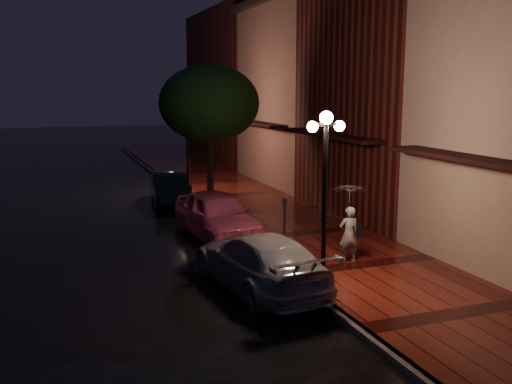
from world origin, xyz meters
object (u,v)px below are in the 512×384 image
object	(u,v)px
pink_car	(217,215)
parking_meter	(285,216)
navy_car	(169,188)
streetlamp_far	(187,140)
street_tree	(209,106)
silver_car	(259,261)
woman_with_umbrella	(350,211)
streetlamp_near	(325,189)

from	to	relation	value
pink_car	parking_meter	world-z (taller)	parking_meter
pink_car	navy_car	size ratio (longest dim) A/B	1.12
navy_car	pink_car	bearing A→B (deg)	-80.46
streetlamp_far	street_tree	xyz separation A→B (m)	(0.26, -3.01, 1.64)
street_tree	pink_car	xyz separation A→B (m)	(-1.21, -5.07, -3.45)
silver_car	streetlamp_far	bearing A→B (deg)	-102.06
streetlamp_far	navy_car	size ratio (longest dim) A/B	1.04
silver_car	woman_with_umbrella	distance (m)	3.23
streetlamp_far	parking_meter	distance (m)	10.21
pink_car	parking_meter	size ratio (longest dim) A/B	3.15
streetlamp_far	pink_car	distance (m)	8.33
pink_car	navy_car	xyz separation A→B (m)	(-0.31, 6.25, -0.10)
parking_meter	streetlamp_far	bearing A→B (deg)	117.66
silver_car	parking_meter	world-z (taller)	parking_meter
woman_with_umbrella	parking_meter	bearing A→B (deg)	-62.34
streetlamp_near	navy_car	world-z (taller)	streetlamp_near
silver_car	parking_meter	bearing A→B (deg)	-129.23
streetlamp_near	parking_meter	bearing A→B (deg)	80.62
street_tree	pink_car	bearing A→B (deg)	-103.41
street_tree	woman_with_umbrella	xyz separation A→B (m)	(1.39, -9.33, -2.63)
street_tree	woman_with_umbrella	distance (m)	9.80
street_tree	pink_car	distance (m)	6.25
streetlamp_far	silver_car	bearing A→B (deg)	-95.86
pink_car	silver_car	bearing A→B (deg)	-99.45
street_tree	woman_with_umbrella	world-z (taller)	street_tree
woman_with_umbrella	navy_car	bearing A→B (deg)	-70.52
navy_car	silver_car	size ratio (longest dim) A/B	0.85
pink_car	parking_meter	distance (m)	2.57
navy_car	silver_car	world-z (taller)	silver_car
street_tree	navy_car	size ratio (longest dim) A/B	1.39
streetlamp_far	parking_meter	world-z (taller)	streetlamp_far
woman_with_umbrella	parking_meter	distance (m)	2.55
streetlamp_far	woman_with_umbrella	xyz separation A→B (m)	(1.65, -12.34, -0.99)
pink_car	woman_with_umbrella	distance (m)	5.06
streetlamp_near	woman_with_umbrella	world-z (taller)	streetlamp_near
streetlamp_near	pink_car	distance (m)	6.27
streetlamp_near	pink_car	world-z (taller)	streetlamp_near
pink_car	navy_car	distance (m)	6.26
street_tree	silver_car	size ratio (longest dim) A/B	1.19
silver_car	woman_with_umbrella	world-z (taller)	woman_with_umbrella
streetlamp_far	pink_car	size ratio (longest dim) A/B	0.93
silver_car	woman_with_umbrella	bearing A→B (deg)	-171.30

